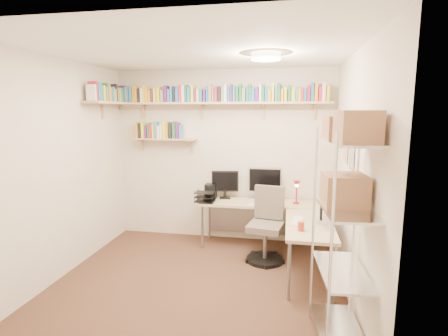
% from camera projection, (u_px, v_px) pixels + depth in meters
% --- Properties ---
extents(ground, '(3.20, 3.20, 0.00)m').
position_uv_depth(ground, '(198.00, 283.00, 3.91)').
color(ground, '#3F231B').
rests_on(ground, ground).
extents(room_shell, '(3.24, 3.04, 2.52)m').
position_uv_depth(room_shell, '(196.00, 146.00, 3.66)').
color(room_shell, beige).
rests_on(room_shell, ground).
extents(wall_shelves, '(3.12, 1.09, 0.80)m').
position_uv_depth(wall_shelves, '(192.00, 102.00, 4.92)').
color(wall_shelves, tan).
rests_on(wall_shelves, ground).
extents(corner_desk, '(1.78, 1.69, 1.13)m').
position_uv_depth(corner_desk, '(264.00, 207.00, 4.66)').
color(corner_desk, tan).
rests_on(corner_desk, ground).
extents(office_chair, '(0.50, 0.52, 0.95)m').
position_uv_depth(office_chair, '(266.00, 230.00, 4.48)').
color(office_chair, black).
rests_on(office_chair, ground).
extents(wire_rack, '(0.44, 0.80, 1.91)m').
position_uv_depth(wire_rack, '(347.00, 178.00, 2.67)').
color(wire_rack, silver).
rests_on(wire_rack, ground).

